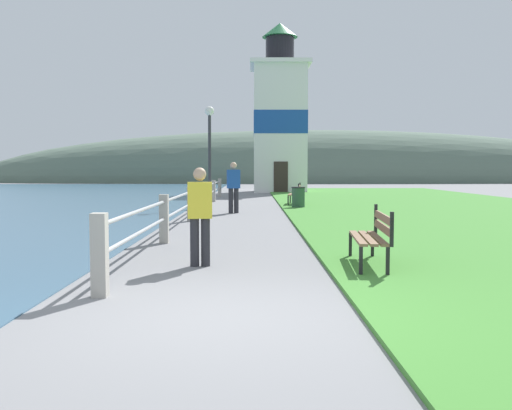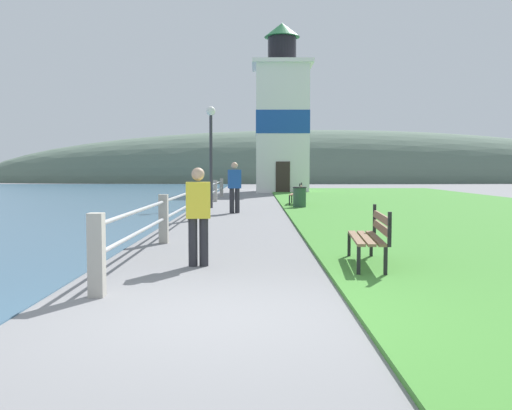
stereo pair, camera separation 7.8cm
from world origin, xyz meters
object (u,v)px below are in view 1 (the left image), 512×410
(lighthouse, at_px, (280,120))
(trash_bin, at_px, (298,198))
(lamp_post, at_px, (210,138))
(person_by_railing, at_px, (234,186))
(park_bench_midway, at_px, (296,193))
(park_bench_near, at_px, (373,234))
(person_strolling, at_px, (200,213))

(lighthouse, relative_size, trash_bin, 13.19)
(lighthouse, distance_m, lamp_post, 16.16)
(lighthouse, relative_size, person_by_railing, 6.29)
(park_bench_midway, distance_m, lamp_post, 4.38)
(lighthouse, xyz_separation_m, lamp_post, (-3.47, -15.65, -2.05))
(park_bench_near, distance_m, park_bench_midway, 15.07)
(park_bench_near, relative_size, trash_bin, 2.12)
(person_by_railing, distance_m, trash_bin, 3.32)
(lamp_post, bearing_deg, person_by_railing, -68.72)
(park_bench_near, bearing_deg, lamp_post, -70.59)
(park_bench_midway, distance_m, lighthouse, 14.80)
(trash_bin, bearing_deg, person_by_railing, -137.69)
(park_bench_midway, distance_m, person_strolling, 15.10)
(park_bench_near, distance_m, trash_bin, 13.20)
(person_strolling, bearing_deg, trash_bin, -16.91)
(person_strolling, bearing_deg, person_by_railing, -6.53)
(person_strolling, height_order, person_by_railing, person_by_railing)
(park_bench_near, height_order, lamp_post, lamp_post)
(park_bench_near, relative_size, person_strolling, 1.15)
(park_bench_midway, height_order, trash_bin, park_bench_midway)
(park_bench_midway, relative_size, person_strolling, 1.06)
(person_by_railing, height_order, trash_bin, person_by_railing)
(trash_bin, bearing_deg, lamp_post, 173.32)
(park_bench_midway, height_order, person_strolling, person_strolling)
(park_bench_near, relative_size, person_by_railing, 1.01)
(person_strolling, height_order, trash_bin, person_strolling)
(park_bench_near, xyz_separation_m, lamp_post, (-3.54, 13.60, 2.20))
(lamp_post, bearing_deg, lighthouse, 77.52)
(park_bench_midway, bearing_deg, person_strolling, 86.94)
(lighthouse, distance_m, person_by_railing, 18.82)
(park_bench_near, relative_size, park_bench_midway, 1.08)
(park_bench_midway, bearing_deg, person_by_railing, 65.82)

